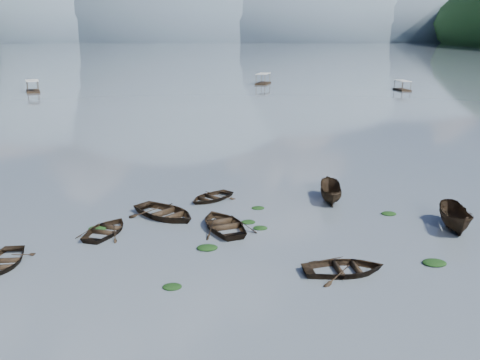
{
  "coord_description": "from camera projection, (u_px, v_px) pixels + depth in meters",
  "views": [
    {
      "loc": [
        -2.16,
        -24.07,
        11.97
      ],
      "look_at": [
        0.0,
        12.0,
        2.0
      ],
      "focal_mm": 40.0,
      "sensor_mm": 36.0,
      "label": 1
    }
  ],
  "objects": [
    {
      "name": "weed_clump_5",
      "position": [
        97.0,
        229.0,
        33.7
      ],
      "size": [
        1.14,
        0.92,
        0.24
      ],
      "primitive_type": "ellipsoid",
      "color": "black",
      "rests_on": "ground"
    },
    {
      "name": "pontoon_left",
      "position": [
        33.0,
        92.0,
        111.68
      ],
      "size": [
        4.43,
        6.65,
        2.36
      ],
      "primitive_type": null,
      "rotation": [
        0.0,
        0.0,
        0.33
      ],
      "color": "black",
      "rests_on": "ground"
    },
    {
      "name": "pontoon_centre",
      "position": [
        263.0,
        84.0,
        129.12
      ],
      "size": [
        4.55,
        6.84,
        2.43
      ],
      "primitive_type": null,
      "rotation": [
        0.0,
        0.0,
        -0.33
      ],
      "color": "black",
      "rests_on": "ground"
    },
    {
      "name": "rowboat_5",
      "position": [
        454.0,
        229.0,
        33.82
      ],
      "size": [
        2.58,
        4.7,
        1.72
      ],
      "primitive_type": "imported",
      "rotation": [
        0.0,
        0.0,
        -0.21
      ],
      "color": "black",
      "rests_on": "ground"
    },
    {
      "name": "weed_clump_3",
      "position": [
        248.0,
        223.0,
        34.9
      ],
      "size": [
        0.93,
        0.78,
        0.21
      ],
      "primitive_type": "ellipsoid",
      "color": "black",
      "rests_on": "ground"
    },
    {
      "name": "haze_mtn_b",
      "position": [
        172.0,
        40.0,
        889.02
      ],
      "size": [
        520.0,
        520.0,
        340.0
      ],
      "primitive_type": "ellipsoid",
      "color": "#475666",
      "rests_on": "ground"
    },
    {
      "name": "haze_mtn_c",
      "position": [
        291.0,
        40.0,
        900.56
      ],
      "size": [
        520.0,
        520.0,
        260.0
      ],
      "primitive_type": "ellipsoid",
      "color": "#475666",
      "rests_on": "ground"
    },
    {
      "name": "pontoon_right",
      "position": [
        402.0,
        90.0,
        114.89
      ],
      "size": [
        2.42,
        5.35,
        2.02
      ],
      "primitive_type": null,
      "rotation": [
        0.0,
        0.0,
        0.05
      ],
      "color": "black",
      "rests_on": "ground"
    },
    {
      "name": "rowboat_4",
      "position": [
        344.0,
        273.0,
        27.6
      ],
      "size": [
        4.5,
        3.36,
        0.89
      ],
      "primitive_type": "imported",
      "rotation": [
        0.0,
        0.0,
        1.64
      ],
      "color": "black",
      "rests_on": "ground"
    },
    {
      "name": "rowboat_8",
      "position": [
        330.0,
        201.0,
        39.45
      ],
      "size": [
        2.07,
        4.22,
        1.57
      ],
      "primitive_type": "imported",
      "rotation": [
        0.0,
        0.0,
        3.0
      ],
      "color": "black",
      "rests_on": "ground"
    },
    {
      "name": "weed_clump_0",
      "position": [
        172.0,
        288.0,
        26.0
      ],
      "size": [
        0.95,
        0.78,
        0.21
      ],
      "primitive_type": "ellipsoid",
      "color": "black",
      "rests_on": "ground"
    },
    {
      "name": "weed_clump_2",
      "position": [
        207.0,
        249.0,
        30.67
      ],
      "size": [
        1.21,
        0.97,
        0.26
      ],
      "primitive_type": "ellipsoid",
      "color": "black",
      "rests_on": "ground"
    },
    {
      "name": "weed_clump_4",
      "position": [
        434.0,
        264.0,
        28.65
      ],
      "size": [
        1.29,
        1.02,
        0.27
      ],
      "primitive_type": "ellipsoid",
      "color": "black",
      "rests_on": "ground"
    },
    {
      "name": "rowboat_6",
      "position": [
        165.0,
        217.0,
        35.98
      ],
      "size": [
        6.12,
        6.08,
        1.04
      ],
      "primitive_type": "imported",
      "rotation": [
        0.0,
        0.0,
        0.81
      ],
      "color": "black",
      "rests_on": "ground"
    },
    {
      "name": "rowboat_1",
      "position": [
        107.0,
        233.0,
        33.09
      ],
      "size": [
        4.04,
        4.74,
        0.83
      ],
      "primitive_type": "imported",
      "rotation": [
        0.0,
        0.0,
        2.8
      ],
      "color": "black",
      "rests_on": "ground"
    },
    {
      "name": "rowboat_0",
      "position": [
        4.0,
        264.0,
        28.6
      ],
      "size": [
        2.9,
        3.96,
        0.8
      ],
      "primitive_type": "imported",
      "rotation": [
        0.0,
        0.0,
        0.04
      ],
      "color": "black",
      "rests_on": "ground"
    },
    {
      "name": "rowboat_3",
      "position": [
        224.0,
        228.0,
        33.9
      ],
      "size": [
        4.7,
        5.58,
        0.99
      ],
      "primitive_type": "imported",
      "rotation": [
        0.0,
        0.0,
        3.45
      ],
      "color": "black",
      "rests_on": "ground"
    },
    {
      "name": "weed_clump_7",
      "position": [
        389.0,
        214.0,
        36.49
      ],
      "size": [
        1.04,
        0.83,
        0.23
      ],
      "primitive_type": "ellipsoid",
      "color": "black",
      "rests_on": "ground"
    },
    {
      "name": "haze_mtn_d",
      "position": [
        396.0,
        40.0,
        910.94
      ],
      "size": [
        520.0,
        520.0,
        220.0
      ],
      "primitive_type": "ellipsoid",
      "color": "#475666",
      "rests_on": "ground"
    },
    {
      "name": "weed_clump_6",
      "position": [
        258.0,
        208.0,
        37.72
      ],
      "size": [
        0.91,
        0.76,
        0.19
      ],
      "primitive_type": "ellipsoid",
      "color": "black",
      "rests_on": "ground"
    },
    {
      "name": "rowboat_7",
      "position": [
        211.0,
        200.0,
        39.69
      ],
      "size": [
        4.62,
        4.62,
        0.79
      ],
      "primitive_type": "imported",
      "rotation": [
        0.0,
        0.0,
        5.5
      ],
      "color": "black",
      "rests_on": "ground"
    },
    {
      "name": "haze_mtn_a",
      "position": [
        50.0,
        40.0,
        877.49
      ],
      "size": [
        520.0,
        520.0,
        280.0
      ],
      "primitive_type": "ellipsoid",
      "color": "#475666",
      "rests_on": "ground"
    },
    {
      "name": "ground_plane",
      "position": [
        254.0,
        283.0,
        26.47
      ],
      "size": [
        2400.0,
        2400.0,
        0.0
      ],
      "primitive_type": "plane",
      "color": "#4F5963"
    },
    {
      "name": "weed_clump_1",
      "position": [
        260.0,
        229.0,
        33.83
      ],
      "size": [
        0.93,
        0.74,
        0.2
      ],
      "primitive_type": "ellipsoid",
      "color": "black",
      "rests_on": "ground"
    }
  ]
}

